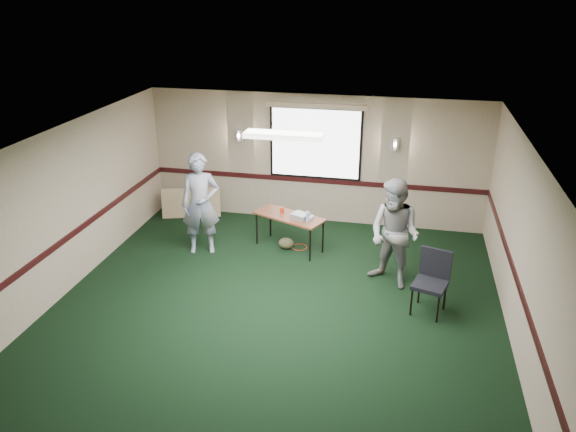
% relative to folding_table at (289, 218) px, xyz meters
% --- Properties ---
extents(ground, '(8.00, 8.00, 0.00)m').
position_rel_folding_table_xyz_m(ground, '(0.24, -2.53, -0.63)').
color(ground, black).
rests_on(ground, ground).
extents(room_shell, '(8.00, 8.02, 8.00)m').
position_rel_folding_table_xyz_m(room_shell, '(0.24, -0.41, 0.95)').
color(room_shell, tan).
rests_on(room_shell, ground).
extents(folding_table, '(1.46, 1.04, 0.68)m').
position_rel_folding_table_xyz_m(folding_table, '(0.00, 0.00, 0.00)').
color(folding_table, '#5E2E1B').
rests_on(folding_table, ground).
extents(projector, '(0.38, 0.36, 0.10)m').
position_rel_folding_table_xyz_m(projector, '(0.23, -0.10, 0.10)').
color(projector, gray).
rests_on(projector, folding_table).
extents(game_console, '(0.26, 0.23, 0.05)m').
position_rel_folding_table_xyz_m(game_console, '(0.35, -0.08, 0.08)').
color(game_console, white).
rests_on(game_console, folding_table).
extents(red_cup, '(0.07, 0.07, 0.11)m').
position_rel_folding_table_xyz_m(red_cup, '(-0.17, 0.10, 0.11)').
color(red_cup, red).
rests_on(red_cup, folding_table).
extents(water_bottle, '(0.06, 0.06, 0.19)m').
position_rel_folding_table_xyz_m(water_bottle, '(0.39, -0.21, 0.15)').
color(water_bottle, '#80A1D2').
rests_on(water_bottle, folding_table).
extents(duffel_bag, '(0.35, 0.31, 0.21)m').
position_rel_folding_table_xyz_m(duffel_bag, '(-0.05, -0.04, -0.52)').
color(duffel_bag, '#4E4B2C').
rests_on(duffel_bag, ground).
extents(cable_coil, '(0.39, 0.39, 0.02)m').
position_rel_folding_table_xyz_m(cable_coil, '(0.19, 0.05, -0.62)').
color(cable_coil, red).
rests_on(cable_coil, ground).
extents(folded_table, '(1.25, 0.55, 0.64)m').
position_rel_folding_table_xyz_m(folded_table, '(-2.41, 1.07, -0.31)').
color(folded_table, tan).
rests_on(folded_table, ground).
extents(conference_chair, '(0.61, 0.62, 1.00)m').
position_rel_folding_table_xyz_m(conference_chair, '(2.61, -1.67, -0.05)').
color(conference_chair, black).
rests_on(conference_chair, ground).
extents(person_left, '(0.81, 0.65, 1.93)m').
position_rel_folding_table_xyz_m(person_left, '(-1.58, -0.47, 0.34)').
color(person_left, '#47619C').
rests_on(person_left, ground).
extents(person_right, '(1.14, 1.07, 1.86)m').
position_rel_folding_table_xyz_m(person_right, '(1.98, -0.99, 0.30)').
color(person_right, '#6888A3').
rests_on(person_right, ground).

